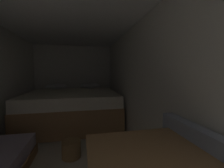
% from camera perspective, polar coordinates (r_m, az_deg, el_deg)
% --- Properties ---
extents(ground_plane, '(6.91, 6.91, 0.00)m').
position_cam_1_polar(ground_plane, '(2.55, -17.16, -25.97)').
color(ground_plane, beige).
extents(wall_back, '(2.38, 0.05, 2.10)m').
position_cam_1_polar(wall_back, '(4.67, -14.70, 1.61)').
color(wall_back, silver).
rests_on(wall_back, ground).
extents(wall_right, '(0.05, 4.91, 2.10)m').
position_cam_1_polar(wall_right, '(2.39, 11.17, -1.17)').
color(wall_right, silver).
rests_on(wall_right, ground).
extents(ceiling_slab, '(2.38, 4.91, 0.05)m').
position_cam_1_polar(ceiling_slab, '(2.35, -18.56, 25.30)').
color(ceiling_slab, white).
rests_on(ceiling_slab, wall_left).
extents(bed, '(2.16, 1.83, 0.96)m').
position_cam_1_polar(bed, '(3.80, -15.22, -8.94)').
color(bed, '#9E7247').
rests_on(bed, ground).
extents(dinette_table, '(0.77, 0.72, 0.77)m').
position_cam_1_polar(dinette_table, '(1.10, 13.97, -29.16)').
color(dinette_table, '#9E7247').
rests_on(dinette_table, ground).
extents(wicker_basket, '(0.28, 0.28, 0.25)m').
position_cam_1_polar(wicker_basket, '(2.49, -15.70, -23.38)').
color(wicker_basket, olive).
rests_on(wicker_basket, ground).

